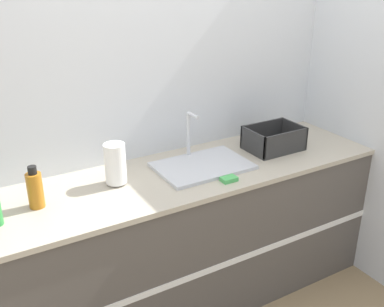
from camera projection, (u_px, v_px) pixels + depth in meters
The scene contains 8 objects.
wall_back at pixel (151, 94), 2.72m from camera, with size 4.91×0.06×2.60m.
wall_right at pixel (346, 80), 3.04m from camera, with size 0.06×2.65×2.60m.
counter_cabinet at pixel (181, 240), 2.77m from camera, with size 2.54×0.67×0.92m.
sink at pixel (202, 164), 2.66m from camera, with size 0.55×0.37×0.30m.
paper_towel_roll at pixel (115, 164), 2.42m from camera, with size 0.12×0.12×0.23m.
dish_rack at pixel (273, 141), 2.90m from camera, with size 0.35×0.25×0.15m.
bottle_amber at pixel (35, 189), 2.19m from camera, with size 0.08×0.08×0.22m.
sponge at pixel (229, 179), 2.49m from camera, with size 0.09×0.06×0.02m.
Camera 1 is at (-1.12, -1.73, 2.04)m, focal length 42.00 mm.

